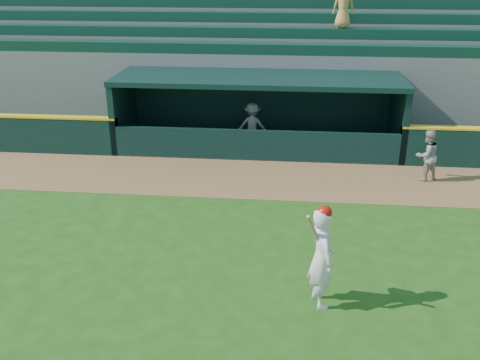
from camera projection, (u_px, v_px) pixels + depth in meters
The scene contains 7 objects.
ground at pixel (233, 266), 11.21m from camera, with size 120.00×120.00×0.00m, color #224E13.
warning_track at pixel (251, 178), 15.71m from camera, with size 40.00×3.00×0.01m, color brown.
dugout_player_front at pixel (427, 155), 15.34m from camera, with size 0.73×0.57×1.51m, color #9D9D98.
dugout_player_inside at pixel (252, 125), 18.09m from camera, with size 0.99×0.57×1.54m, color #9B9B96.
dugout at pixel (259, 107), 18.06m from camera, with size 9.40×2.80×2.46m.
stands at pixel (266, 54), 21.87m from camera, with size 34.50×6.25×7.08m.
batter_at_plate at pixel (322, 256), 9.63m from camera, with size 0.66×0.85×2.01m.
Camera 1 is at (1.10, -9.62, 5.93)m, focal length 40.00 mm.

